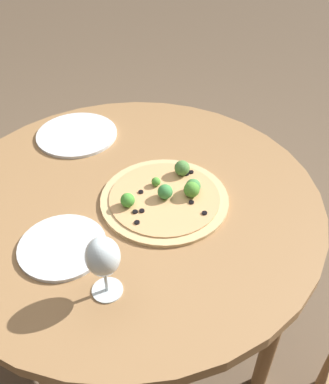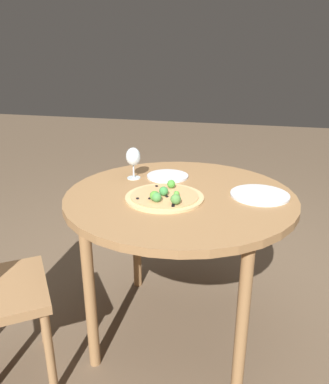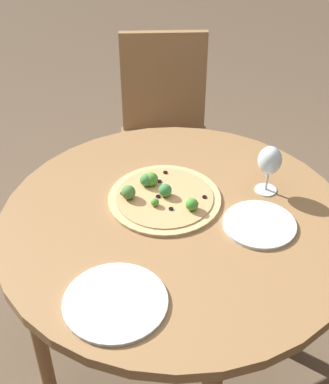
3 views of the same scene
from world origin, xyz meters
TOP-DOWN VIEW (x-y plane):
  - ground_plane at (0.00, 0.00)m, footprint 12.00×12.00m
  - dining_table at (0.00, 0.00)m, footprint 1.04×1.04m
  - pizza at (0.05, 0.08)m, footprint 0.34×0.34m
  - wine_glass at (0.27, -0.16)m, footprint 0.07×0.07m
  - plate_near at (0.11, -0.22)m, footprint 0.21×0.21m
  - plate_far at (-0.35, -0.06)m, footprint 0.26×0.26m

SIDE VIEW (x-z plane):
  - ground_plane at x=0.00m, z-range 0.00..0.00m
  - dining_table at x=0.00m, z-range 0.30..1.05m
  - plate_near at x=0.11m, z-range 0.75..0.76m
  - plate_far at x=-0.35m, z-range 0.75..0.76m
  - pizza at x=0.05m, z-range 0.74..0.79m
  - wine_glass at x=0.27m, z-range 0.78..0.94m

